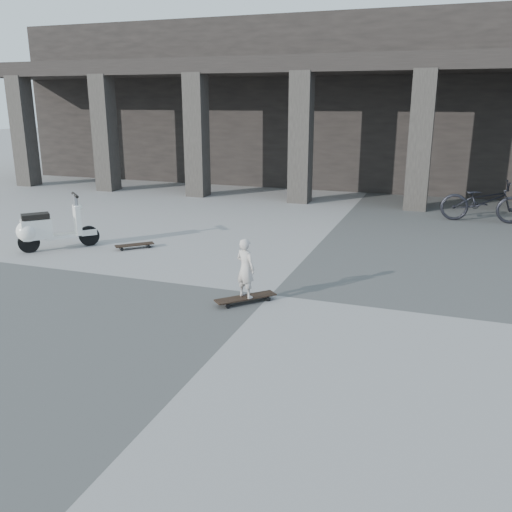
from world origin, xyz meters
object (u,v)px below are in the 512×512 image
(longboard, at_px, (246,298))
(skateboard_spare, at_px, (135,245))
(scooter, at_px, (44,229))
(child, at_px, (246,268))
(bicycle, at_px, (483,201))

(longboard, relative_size, skateboard_spare, 1.20)
(longboard, height_order, scooter, scooter)
(child, relative_size, bicycle, 0.45)
(longboard, distance_m, child, 0.51)
(skateboard_spare, height_order, child, child)
(scooter, bearing_deg, longboard, -63.25)
(skateboard_spare, relative_size, bicycle, 0.35)
(child, distance_m, bicycle, 8.68)
(skateboard_spare, height_order, bicycle, bicycle)
(longboard, bearing_deg, skateboard_spare, 100.31)
(longboard, relative_size, child, 0.93)
(longboard, bearing_deg, bicycle, 17.43)
(longboard, distance_m, bicycle, 8.69)
(child, relative_size, scooter, 0.71)
(bicycle, bearing_deg, child, 151.49)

